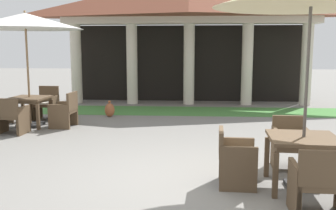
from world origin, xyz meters
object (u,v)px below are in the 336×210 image
Objects in this scene: patio_chair_mid_left_west at (235,158)px; terracotta_urn at (110,110)px; patio_table_mid_left at (303,144)px; patio_chair_mid_left_north at (290,144)px; patio_umbrella_near_foreground at (25,22)px; patio_chair_near_foreground_south at (11,117)px; patio_table_near_foreground at (30,101)px; patio_chair_near_foreground_north at (46,105)px; patio_chair_near_foreground_east at (65,111)px; patio_chair_mid_left_south at (321,184)px.

patio_chair_mid_left_west is 1.73× the size of terracotta_urn.
terracotta_urn is at bearing -147.58° from patio_chair_mid_left_west.
patio_chair_mid_left_north is at bearing 87.03° from patio_table_mid_left.
patio_chair_near_foreground_south is at bearing -93.51° from patio_umbrella_near_foreground.
terracotta_urn is (1.77, 2.35, -0.20)m from patio_chair_near_foreground_south.
patio_chair_near_foreground_south is (-0.06, -0.91, -0.24)m from patio_table_near_foreground.
patio_table_near_foreground is 1.11× the size of patio_chair_mid_left_north.
terracotta_urn is at bearing 56.51° from patio_chair_near_foreground_south.
patio_umbrella_near_foreground is at bearing -24.88° from patio_chair_mid_left_north.
patio_chair_mid_left_north is at bearing -16.55° from patio_chair_near_foreground_south.
patio_chair_near_foreground_south is (-0.11, -1.83, -0.01)m from patio_chair_near_foreground_north.
patio_chair_near_foreground_east is 1.02× the size of patio_chair_mid_left_south.
patio_table_near_foreground reaches higher than terracotta_urn.
patio_chair_near_foreground_east is at bearing 140.62° from patio_table_mid_left.
terracotta_urn is (1.72, 1.44, -2.39)m from patio_umbrella_near_foreground.
patio_chair_mid_left_south reaches higher than patio_chair_mid_left_north.
patio_table_near_foreground is at bearing 180.00° from patio_umbrella_near_foreground.
patio_chair_near_foreground_east is 1.07× the size of patio_chair_mid_left_west.
patio_chair_mid_left_south reaches higher than patio_chair_mid_left_west.
patio_table_near_foreground is 0.95m from patio_chair_near_foreground_south.
terracotta_urn is (-4.01, 4.46, -0.21)m from patio_chair_mid_left_north.
terracotta_urn is at bearing 39.95° from patio_table_near_foreground.
patio_chair_mid_left_south reaches higher than patio_table_near_foreground.
patio_chair_near_foreground_east reaches higher than terracotta_urn.
patio_table_mid_left is 1.15× the size of patio_chair_mid_left_south.
patio_chair_near_foreground_north is 1.83m from patio_chair_near_foreground_south.
patio_umbrella_near_foreground is at bearing 90.00° from patio_chair_near_foreground_north.
patio_table_mid_left is at bearing -34.92° from patio_umbrella_near_foreground.
patio_chair_near_foreground_east is at bearing 44.88° from patio_chair_near_foreground_south.
patio_table_mid_left is at bearing 90.00° from patio_chair_mid_left_west.
patio_umbrella_near_foreground is at bearing 141.87° from patio_chair_mid_left_south.
patio_chair_mid_left_north reaches higher than patio_chair_mid_left_west.
patio_chair_mid_left_north is (4.81, -2.97, 0.01)m from patio_chair_near_foreground_east.
patio_table_near_foreground is 7.48m from patio_chair_mid_left_south.
patio_chair_near_foreground_south is 1.00× the size of patio_chair_mid_left_north.
patio_chair_mid_left_south is 7.46m from terracotta_urn.
patio_chair_near_foreground_east is 1.86× the size of terracotta_urn.
patio_umbrella_near_foreground is at bearing -140.05° from terracotta_urn.
patio_umbrella_near_foreground is 6.07× the size of terracotta_urn.
patio_chair_mid_left_north is at bearing -27.85° from patio_umbrella_near_foreground.
patio_chair_near_foreground_north reaches higher than patio_table_mid_left.
patio_umbrella_near_foreground reaches higher than patio_chair_mid_left_west.
patio_chair_near_foreground_north is 1.30m from patio_chair_near_foreground_east.
patio_table_mid_left is 2.09× the size of terracotta_urn.
patio_chair_near_foreground_north reaches higher than patio_chair_mid_left_north.
terracotta_urn is (-3.02, 5.36, -0.20)m from patio_chair_mid_left_west.
patio_chair_mid_left_south reaches higher than patio_chair_near_foreground_south.
patio_table_mid_left is (5.68, -3.97, -1.95)m from patio_umbrella_near_foreground.
patio_table_near_foreground is at bearing 141.87° from patio_chair_mid_left_south.
patio_umbrella_near_foreground is 2.38m from patio_chair_near_foreground_south.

